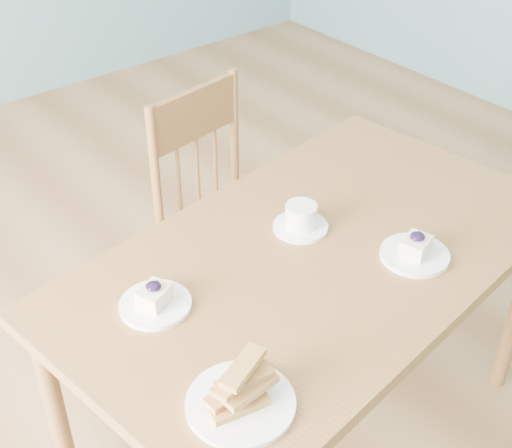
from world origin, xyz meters
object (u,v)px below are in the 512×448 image
cheesecake_plate_near (415,251)px  biscotti_plate (240,394)px  coffee_cup (301,219)px  cheesecake_plate_far (155,301)px  dining_table (314,274)px  dining_chair (226,215)px

cheesecake_plate_near → biscotti_plate: biscotti_plate is taller
cheesecake_plate_near → coffee_cup: 0.29m
cheesecake_plate_far → cheesecake_plate_near: bearing=-22.8°
dining_table → cheesecake_plate_far: bearing=161.8°
dining_table → dining_chair: (0.15, 0.57, -0.20)m
dining_chair → cheesecake_plate_far: bearing=-147.1°
cheesecake_plate_far → coffee_cup: size_ratio=1.14×
coffee_cup → biscotti_plate: (-0.47, -0.35, 0.00)m
dining_chair → cheesecake_plate_near: (0.02, -0.74, 0.28)m
biscotti_plate → dining_table: bearing=30.6°
dining_chair → cheesecake_plate_far: dining_chair is taller
coffee_cup → biscotti_plate: biscotti_plate is taller
dining_table → biscotti_plate: bearing=-156.7°
dining_chair → coffee_cup: 0.57m
dining_table → cheesecake_plate_near: bearing=-51.5°
dining_table → cheesecake_plate_near: (0.17, -0.17, 0.09)m
cheesecake_plate_near → cheesecake_plate_far: bearing=157.2°
cheesecake_plate_far → dining_table: bearing=-10.9°
dining_table → cheesecake_plate_near: size_ratio=8.30×
dining_table → biscotti_plate: 0.52m
cheesecake_plate_near → biscotti_plate: bearing=-171.3°
dining_chair → coffee_cup: dining_chair is taller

